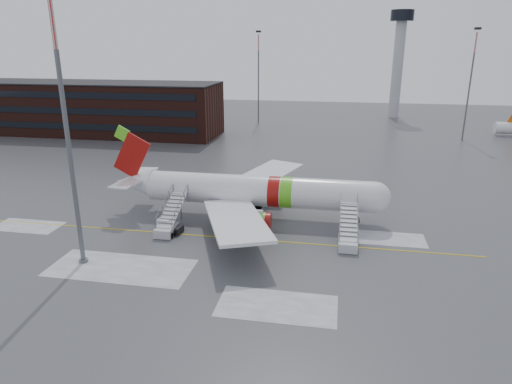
% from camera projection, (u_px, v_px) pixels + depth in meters
% --- Properties ---
extents(ground, '(260.00, 260.00, 0.00)m').
position_uv_depth(ground, '(208.00, 233.00, 52.97)').
color(ground, '#494C4F').
rests_on(ground, ground).
extents(airliner, '(35.03, 32.97, 11.18)m').
position_uv_depth(airliner, '(251.00, 191.00, 56.80)').
color(airliner, white).
rests_on(airliner, ground).
extents(airstair_fwd, '(2.05, 7.70, 3.48)m').
position_uv_depth(airstair_fwd, '(348.00, 236.00, 49.36)').
color(airstair_fwd, silver).
rests_on(airstair_fwd, ground).
extents(airstair_aft, '(2.05, 7.70, 3.48)m').
position_uv_depth(airstair_aft, '(169.00, 223.00, 52.87)').
color(airstair_aft, '#B7B9BF').
rests_on(airstair_aft, ground).
extents(pushback_tug, '(3.12, 2.51, 1.67)m').
position_uv_depth(pushback_tug, '(168.00, 226.00, 52.90)').
color(pushback_tug, black).
rests_on(pushback_tug, ground).
extents(light_mast_near, '(1.20, 1.20, 25.81)m').
position_uv_depth(light_mast_near, '(67.00, 130.00, 41.76)').
color(light_mast_near, '#595B60').
rests_on(light_mast_near, ground).
extents(terminal_building, '(62.00, 16.11, 12.30)m').
position_uv_depth(terminal_building, '(91.00, 108.00, 110.20)').
color(terminal_building, '#3F1E16').
rests_on(terminal_building, ground).
extents(control_tower, '(6.40, 6.40, 30.00)m').
position_uv_depth(control_tower, '(399.00, 52.00, 130.87)').
color(control_tower, '#B2B5BA').
rests_on(control_tower, ground).
extents(light_mast_far_ne, '(1.20, 1.20, 24.25)m').
position_uv_depth(light_mast_far_ne, '(471.00, 78.00, 99.47)').
color(light_mast_far_ne, '#595B60').
rests_on(light_mast_far_ne, ground).
extents(light_mast_far_n, '(1.20, 1.20, 24.25)m').
position_uv_depth(light_mast_far_n, '(258.00, 71.00, 123.02)').
color(light_mast_far_n, '#595B60').
rests_on(light_mast_far_n, ground).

